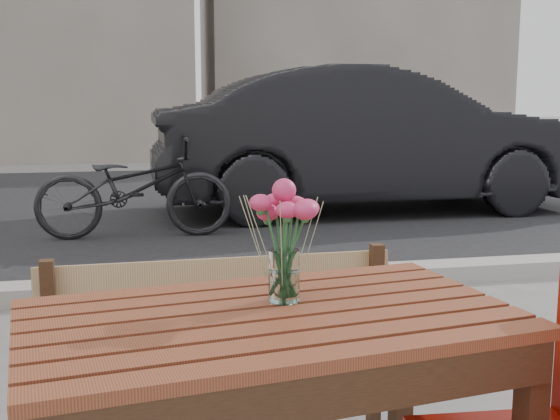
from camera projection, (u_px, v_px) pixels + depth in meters
name	position (u px, v px, depth m)	size (l,w,h in m)	color
street	(164.00, 232.00, 6.57)	(30.00, 8.12, 0.12)	black
main_table	(271.00, 360.00, 1.76)	(1.30, 0.88, 0.75)	brown
main_bench	(224.00, 338.00, 2.38)	(1.25, 0.38, 0.77)	#97794E
main_vase	(284.00, 226.00, 1.81)	(0.18, 0.18, 0.32)	white
parked_car	(370.00, 140.00, 7.88)	(1.69, 4.85, 1.60)	black
bicycle	(134.00, 187.00, 6.37)	(0.62, 1.77, 0.93)	black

